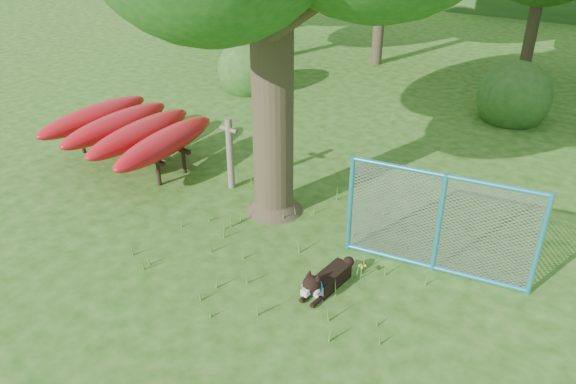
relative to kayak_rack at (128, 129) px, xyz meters
The scene contains 8 objects.
ground 4.88m from the kayak_rack, 26.63° to the right, with size 80.00×80.00×0.00m, color #225010.
wooden_post 2.50m from the kayak_rack, ahead, with size 0.39×0.15×1.44m.
kayak_rack is the anchor object (origin of this frame).
husky_dog 5.86m from the kayak_rack, 16.88° to the right, with size 0.38×1.15×0.51m.
fence_section 6.76m from the kayak_rack, ahead, with size 2.82×0.40×2.76m.
wildflower_clump 6.04m from the kayak_rack, 10.85° to the right, with size 0.12×0.11×0.25m.
shrub_left 5.44m from the kayak_rack, 97.42° to the left, with size 1.80×1.80×1.80m, color #23521A.
shrub_mid 9.34m from the kayak_rack, 47.34° to the left, with size 1.80×1.80×1.80m, color #23521A.
Camera 1 is at (4.24, -5.35, 5.18)m, focal length 35.00 mm.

